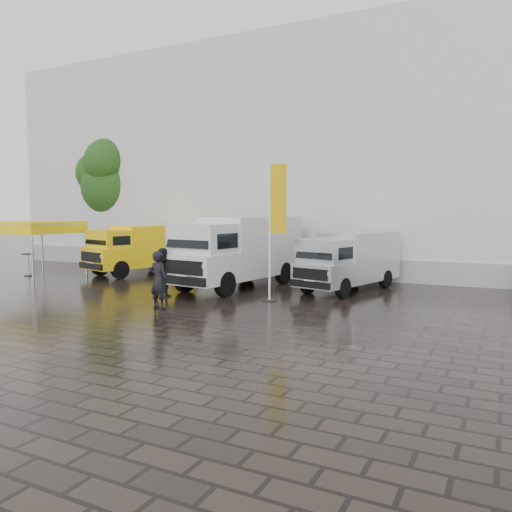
% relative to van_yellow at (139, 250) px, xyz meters
% --- Properties ---
extents(ground, '(120.00, 120.00, 0.00)m').
position_rel_van_yellow_xyz_m(ground, '(8.56, -5.14, -1.21)').
color(ground, black).
rests_on(ground, ground).
extents(exhibition_hall, '(44.00, 16.00, 12.00)m').
position_rel_van_yellow_xyz_m(exhibition_hall, '(10.56, 10.86, 4.79)').
color(exhibition_hall, silver).
rests_on(exhibition_hall, ground).
extents(hall_plinth, '(44.00, 0.15, 1.00)m').
position_rel_van_yellow_xyz_m(hall_plinth, '(10.56, 2.81, -0.71)').
color(hall_plinth, gray).
rests_on(hall_plinth, ground).
extents(van_yellow, '(3.36, 5.61, 2.43)m').
position_rel_van_yellow_xyz_m(van_yellow, '(0.00, 0.00, 0.00)').
color(van_yellow, yellow).
rests_on(van_yellow, ground).
extents(van_white, '(3.04, 6.91, 2.90)m').
position_rel_van_yellow_xyz_m(van_white, '(6.63, -1.72, 0.23)').
color(van_white, silver).
rests_on(van_white, ground).
extents(van_silver, '(3.03, 5.56, 2.29)m').
position_rel_van_yellow_xyz_m(van_silver, '(10.94, -0.44, -0.07)').
color(van_silver, silver).
rests_on(van_silver, ground).
extents(canopy_tent, '(3.30, 3.30, 2.67)m').
position_rel_van_yellow_xyz_m(canopy_tent, '(-3.48, -3.25, 1.29)').
color(canopy_tent, silver).
rests_on(canopy_tent, ground).
extents(flagpole, '(0.88, 0.50, 4.92)m').
position_rel_van_yellow_xyz_m(flagpole, '(9.32, -3.97, 1.53)').
color(flagpole, black).
rests_on(flagpole, ground).
extents(tree, '(4.33, 4.34, 7.77)m').
position_rel_van_yellow_xyz_m(tree, '(-5.39, 4.45, 3.78)').
color(tree, black).
rests_on(tree, ground).
extents(cocktail_table, '(0.60, 0.60, 1.10)m').
position_rel_van_yellow_xyz_m(cocktail_table, '(-4.28, -3.11, -0.67)').
color(cocktail_table, black).
rests_on(cocktail_table, ground).
extents(person_front, '(0.72, 0.51, 1.86)m').
position_rel_van_yellow_xyz_m(person_front, '(6.61, -6.91, -0.28)').
color(person_front, black).
rests_on(person_front, ground).
extents(person_tent, '(1.10, 1.08, 1.79)m').
position_rel_van_yellow_xyz_m(person_tent, '(5.38, -5.00, -0.32)').
color(person_tent, black).
rests_on(person_tent, ground).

